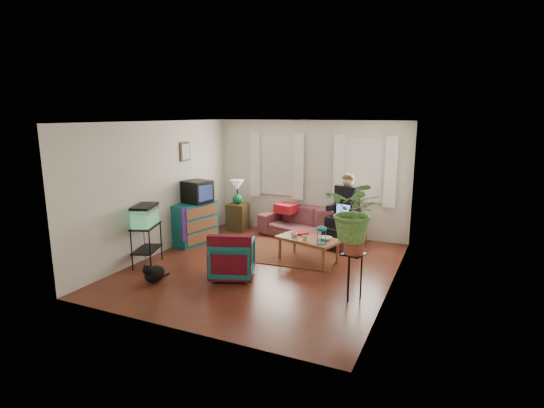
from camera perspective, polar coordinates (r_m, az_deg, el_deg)
The scene contains 31 objects.
floor at distance 7.79m, azimuth -1.23°, elevation -8.50°, with size 4.50×5.00×0.01m, color #4F2B14.
ceiling at distance 7.30m, azimuth -1.32°, elevation 10.99°, with size 4.50×5.00×0.01m, color white.
wall_back at distance 9.72m, azimuth 5.12°, elevation 3.51°, with size 4.50×0.01×2.60m, color silver.
wall_front at distance 5.35m, azimuth -12.93°, elevation -3.80°, with size 4.50×0.01×2.60m, color silver.
wall_left at distance 8.63m, azimuth -14.88°, elevation 2.08°, with size 0.01×5.00×2.60m, color silver.
wall_right at distance 6.79m, azimuth 16.11°, elevation -0.62°, with size 0.01×5.00×2.60m, color silver.
window_left at distance 9.96m, azimuth 0.74°, elevation 5.21°, with size 1.08×0.04×1.38m, color white.
window_right at distance 9.33m, azimuth 12.39°, elevation 4.47°, with size 1.08×0.04×1.38m, color white.
curtains_left at distance 9.88m, azimuth 0.55°, elevation 5.16°, with size 1.36×0.06×1.50m, color white.
curtains_right at distance 9.25m, azimuth 12.28°, elevation 4.42°, with size 1.36×0.06×1.50m, color white.
picture_frame at distance 9.20m, azimuth -11.58°, elevation 6.91°, with size 0.04×0.32×0.40m, color #3D2616.
area_rug at distance 8.58m, azimuth 2.29°, elevation -6.50°, with size 2.00×1.60×0.01m, color maroon.
sofa at distance 9.41m, azimuth 5.16°, elevation -2.03°, with size 2.33×0.92×0.91m, color brown.
seated_person at distance 8.91m, azimuth 9.63°, elevation -1.36°, with size 0.58×0.72×1.39m, color black, non-canonical shape.
side_table at distance 10.18m, azimuth -4.62°, elevation -1.73°, with size 0.44×0.44×0.64m, color #412318.
table_lamp at distance 10.05m, azimuth -4.68°, elevation 1.55°, with size 0.33×0.33×0.58m, color white, non-canonical shape.
dresser at distance 9.24m, azimuth -10.43°, elevation -2.54°, with size 0.49×0.98×0.88m, color #12686D.
crt_tv at distance 9.15m, azimuth -10.05°, elevation 1.66°, with size 0.54×0.49×0.47m, color black.
aquarium_stand at distance 8.13m, azimuth -16.48°, elevation -5.34°, with size 0.37×0.67×0.75m, color black.
aquarium at distance 7.98m, azimuth -16.72°, elevation -1.43°, with size 0.33×0.61×0.39m, color #7FD899.
black_cat at distance 7.33m, azimuth -15.50°, elevation -8.84°, with size 0.27×0.41×0.35m, color black.
armchair at distance 7.28m, azimuth -5.33°, elevation -7.05°, with size 0.70×0.66×0.72m, color #105765.
serape_throw at distance 6.97m, azimuth -5.75°, elevation -6.63°, with size 0.72×0.17×0.59m, color #9E0A0A.
coffee_table at distance 8.03m, azimuth 4.88°, elevation -6.15°, with size 1.13×0.61×0.47m, color brown.
cup_a at distance 8.01m, azimuth 2.99°, elevation -4.05°, with size 0.13×0.13×0.10m, color white.
cup_b at distance 7.77m, azimuth 4.44°, elevation -4.59°, with size 0.10×0.10×0.10m, color beige.
bowl at distance 7.87m, azimuth 7.18°, elevation -4.60°, with size 0.22×0.22×0.06m, color white.
snack_tray at distance 8.24m, azimuth 3.77°, elevation -3.81°, with size 0.35×0.35×0.04m, color #B21414.
birdcage at distance 7.58m, azimuth 6.68°, elevation -4.15°, with size 0.18×0.18×0.33m, color #115B6B, non-canonical shape.
plant_stand at distance 6.50m, azimuth 10.79°, elevation -9.56°, with size 0.31×0.31×0.72m, color black.
potted_plant at distance 6.24m, azimuth 11.10°, elevation -2.19°, with size 0.83×0.71×0.92m, color #599947.
Camera 1 is at (3.15, -6.58, 2.73)m, focal length 28.00 mm.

